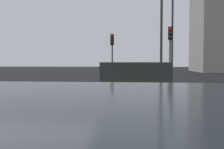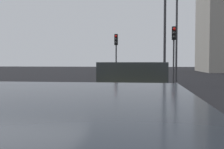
{
  "view_description": "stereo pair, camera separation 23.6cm",
  "coord_description": "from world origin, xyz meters",
  "px_view_note": "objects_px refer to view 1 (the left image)",
  "views": [
    {
      "loc": [
        -3.1,
        -1.86,
        1.63
      ],
      "look_at": [
        6.27,
        -0.96,
        1.18
      ],
      "focal_mm": 43.49,
      "sensor_mm": 36.0,
      "label": 1
    },
    {
      "loc": [
        -3.07,
        -2.1,
        1.63
      ],
      "look_at": [
        6.27,
        -0.96,
        1.18
      ],
      "focal_mm": 43.49,
      "sensor_mm": 36.0,
      "label": 2
    }
  ],
  "objects_px": {
    "car_yellow_left_second": "(137,93)",
    "car_red_left_lead": "(131,79)",
    "traffic_light_near_left": "(112,47)",
    "traffic_light_near_right": "(170,43)",
    "street_lamp_far": "(172,31)",
    "street_lamp_kerbside": "(162,10)"
  },
  "relations": [
    {
      "from": "traffic_light_near_left",
      "to": "traffic_light_near_right",
      "type": "distance_m",
      "value": 5.44
    },
    {
      "from": "street_lamp_kerbside",
      "to": "street_lamp_far",
      "type": "relative_size",
      "value": 1.24
    },
    {
      "from": "car_red_left_lead",
      "to": "traffic_light_near_left",
      "type": "xyz_separation_m",
      "value": [
        8.86,
        1.81,
        2.04
      ]
    },
    {
      "from": "traffic_light_near_left",
      "to": "street_lamp_kerbside",
      "type": "distance_m",
      "value": 5.99
    },
    {
      "from": "car_yellow_left_second",
      "to": "car_red_left_lead",
      "type": "bearing_deg",
      "value": 4.86
    },
    {
      "from": "car_yellow_left_second",
      "to": "street_lamp_kerbside",
      "type": "relative_size",
      "value": 0.53
    },
    {
      "from": "traffic_light_near_right",
      "to": "car_red_left_lead",
      "type": "bearing_deg",
      "value": -26.43
    },
    {
      "from": "traffic_light_near_left",
      "to": "traffic_light_near_right",
      "type": "height_order",
      "value": "traffic_light_near_right"
    },
    {
      "from": "car_yellow_left_second",
      "to": "street_lamp_far",
      "type": "height_order",
      "value": "street_lamp_far"
    },
    {
      "from": "street_lamp_far",
      "to": "car_red_left_lead",
      "type": "bearing_deg",
      "value": 161.25
    },
    {
      "from": "car_yellow_left_second",
      "to": "traffic_light_near_left",
      "type": "distance_m",
      "value": 15.14
    },
    {
      "from": "traffic_light_near_left",
      "to": "street_lamp_kerbside",
      "type": "xyz_separation_m",
      "value": [
        -4.25,
        -3.63,
        2.17
      ]
    },
    {
      "from": "traffic_light_near_right",
      "to": "street_lamp_far",
      "type": "xyz_separation_m",
      "value": [
        3.5,
        -0.56,
        1.23
      ]
    },
    {
      "from": "street_lamp_far",
      "to": "traffic_light_near_right",
      "type": "bearing_deg",
      "value": 170.85
    },
    {
      "from": "street_lamp_kerbside",
      "to": "street_lamp_far",
      "type": "height_order",
      "value": "street_lamp_kerbside"
    },
    {
      "from": "car_red_left_lead",
      "to": "street_lamp_kerbside",
      "type": "distance_m",
      "value": 6.51
    },
    {
      "from": "traffic_light_near_left",
      "to": "street_lamp_kerbside",
      "type": "relative_size",
      "value": 0.45
    },
    {
      "from": "car_red_left_lead",
      "to": "traffic_light_near_left",
      "type": "height_order",
      "value": "traffic_light_near_left"
    },
    {
      "from": "car_red_left_lead",
      "to": "car_yellow_left_second",
      "type": "bearing_deg",
      "value": -176.6
    },
    {
      "from": "car_red_left_lead",
      "to": "traffic_light_near_right",
      "type": "height_order",
      "value": "traffic_light_near_right"
    },
    {
      "from": "car_red_left_lead",
      "to": "traffic_light_near_left",
      "type": "bearing_deg",
      "value": 12.07
    },
    {
      "from": "car_red_left_lead",
      "to": "street_lamp_far",
      "type": "bearing_deg",
      "value": -18.2
    }
  ]
}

